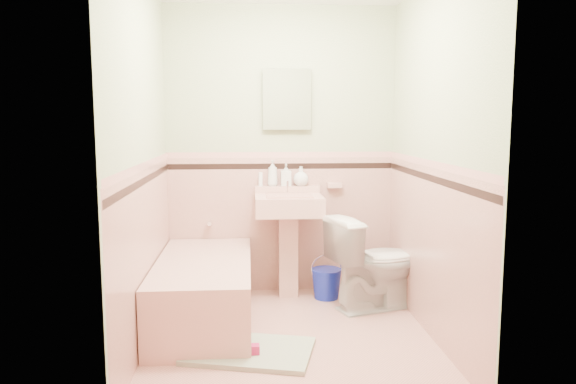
{
  "coord_description": "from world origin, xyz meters",
  "views": [
    {
      "loc": [
        -0.29,
        -3.74,
        1.52
      ],
      "look_at": [
        0.0,
        0.25,
        1.0
      ],
      "focal_mm": 34.43,
      "sensor_mm": 36.0,
      "label": 1
    }
  ],
  "objects": [
    {
      "name": "floor",
      "position": [
        0.0,
        0.0,
        0.0
      ],
      "size": [
        2.2,
        2.2,
        0.0
      ],
      "primitive_type": "plane",
      "color": "#D6998C",
      "rests_on": "ground"
    },
    {
      "name": "wainscot_back",
      "position": [
        0.0,
        1.09,
        0.6
      ],
      "size": [
        2.0,
        0.0,
        2.0
      ],
      "primitive_type": "plane",
      "rotation": [
        1.57,
        0.0,
        0.0
      ],
      "color": "#D89E91",
      "rests_on": "ground"
    },
    {
      "name": "sink",
      "position": [
        0.05,
        0.86,
        0.45
      ],
      "size": [
        0.57,
        0.48,
        0.89
      ],
      "primitive_type": null,
      "color": "#D19B8F",
      "rests_on": "floor"
    },
    {
      "name": "accent_right",
      "position": [
        0.98,
        0.0,
        1.12
      ],
      "size": [
        0.0,
        2.2,
        2.2
      ],
      "primitive_type": "plane",
      "rotation": [
        1.57,
        0.0,
        -1.57
      ],
      "color": "black",
      "rests_on": "ground"
    },
    {
      "name": "cap_right",
      "position": [
        0.98,
        0.0,
        1.22
      ],
      "size": [
        0.0,
        2.2,
        2.2
      ],
      "primitive_type": "plane",
      "rotation": [
        1.57,
        0.0,
        -1.57
      ],
      "color": "#D6938B",
      "rests_on": "ground"
    },
    {
      "name": "toilet",
      "position": [
        0.73,
        0.54,
        0.38
      ],
      "size": [
        0.85,
        0.64,
        0.77
      ],
      "primitive_type": "imported",
      "rotation": [
        0.0,
        0.0,
        1.9
      ],
      "color": "white",
      "rests_on": "floor"
    },
    {
      "name": "wainscot_right",
      "position": [
        0.99,
        0.0,
        0.6
      ],
      "size": [
        0.0,
        2.2,
        2.2
      ],
      "primitive_type": "plane",
      "rotation": [
        1.57,
        0.0,
        -1.57
      ],
      "color": "#D89E91",
      "rests_on": "ground"
    },
    {
      "name": "sink_faucet",
      "position": [
        0.05,
        1.0,
        0.95
      ],
      "size": [
        0.02,
        0.02,
        0.1
      ],
      "primitive_type": "cylinder",
      "color": "silver",
      "rests_on": "sink"
    },
    {
      "name": "wall_left",
      "position": [
        -1.0,
        0.0,
        1.25
      ],
      "size": [
        0.0,
        2.5,
        2.5
      ],
      "primitive_type": "plane",
      "rotation": [
        1.57,
        0.0,
        1.57
      ],
      "color": "beige",
      "rests_on": "ground"
    },
    {
      "name": "tub_faucet",
      "position": [
        -0.63,
        1.05,
        0.63
      ],
      "size": [
        0.04,
        0.12,
        0.04
      ],
      "primitive_type": "cylinder",
      "rotation": [
        1.57,
        0.0,
        0.0
      ],
      "color": "silver",
      "rests_on": "wall_back"
    },
    {
      "name": "soap_dish",
      "position": [
        0.47,
        1.06,
        0.95
      ],
      "size": [
        0.12,
        0.07,
        0.04
      ],
      "primitive_type": "cube",
      "color": "#D19B8F",
      "rests_on": "wall_back"
    },
    {
      "name": "wall_back",
      "position": [
        0.0,
        1.1,
        1.25
      ],
      "size": [
        2.5,
        0.0,
        2.5
      ],
      "primitive_type": "plane",
      "rotation": [
        1.57,
        0.0,
        0.0
      ],
      "color": "beige",
      "rests_on": "ground"
    },
    {
      "name": "bath_mat",
      "position": [
        -0.29,
        -0.27,
        0.02
      ],
      "size": [
        0.92,
        0.72,
        0.03
      ],
      "primitive_type": "cube",
      "rotation": [
        0.0,
        0.0,
        -0.25
      ],
      "color": "#93A68A",
      "rests_on": "floor"
    },
    {
      "name": "soap_bottle_mid",
      "position": [
        0.04,
        1.04,
        1.05
      ],
      "size": [
        0.09,
        0.09,
        0.19
      ],
      "primitive_type": "imported",
      "rotation": [
        0.0,
        0.0,
        -0.0
      ],
      "color": "#B2B2B2",
      "rests_on": "sink"
    },
    {
      "name": "bucket",
      "position": [
        0.37,
        0.82,
        0.13
      ],
      "size": [
        0.33,
        0.33,
        0.26
      ],
      "primitive_type": null,
      "rotation": [
        0.0,
        0.0,
        0.34
      ],
      "color": "#1120A2",
      "rests_on": "floor"
    },
    {
      "name": "cap_front",
      "position": [
        0.0,
        -1.08,
        1.22
      ],
      "size": [
        2.0,
        0.0,
        2.0
      ],
      "primitive_type": "plane",
      "rotation": [
        -1.57,
        0.0,
        0.0
      ],
      "color": "#D6938B",
      "rests_on": "ground"
    },
    {
      "name": "accent_front",
      "position": [
        0.0,
        -1.08,
        1.12
      ],
      "size": [
        2.0,
        0.0,
        2.0
      ],
      "primitive_type": "plane",
      "rotation": [
        -1.57,
        0.0,
        0.0
      ],
      "color": "black",
      "rests_on": "ground"
    },
    {
      "name": "wainscot_front",
      "position": [
        0.0,
        -1.09,
        0.6
      ],
      "size": [
        2.0,
        0.0,
        2.0
      ],
      "primitive_type": "plane",
      "rotation": [
        -1.57,
        0.0,
        0.0
      ],
      "color": "#D89E91",
      "rests_on": "ground"
    },
    {
      "name": "shoe",
      "position": [
        -0.3,
        -0.35,
        0.06
      ],
      "size": [
        0.14,
        0.07,
        0.06
      ],
      "primitive_type": "cube",
      "rotation": [
        0.0,
        0.0,
        0.02
      ],
      "color": "#BF1E59",
      "rests_on": "bath_mat"
    },
    {
      "name": "wainscot_left",
      "position": [
        -0.99,
        0.0,
        0.6
      ],
      "size": [
        0.0,
        2.2,
        2.2
      ],
      "primitive_type": "plane",
      "rotation": [
        1.57,
        0.0,
        1.57
      ],
      "color": "#D89E91",
      "rests_on": "ground"
    },
    {
      "name": "accent_back",
      "position": [
        0.0,
        1.08,
        1.12
      ],
      "size": [
        2.0,
        0.0,
        2.0
      ],
      "primitive_type": "plane",
      "rotation": [
        1.57,
        0.0,
        0.0
      ],
      "color": "black",
      "rests_on": "ground"
    },
    {
      "name": "wall_front",
      "position": [
        0.0,
        -1.1,
        1.25
      ],
      "size": [
        2.5,
        0.0,
        2.5
      ],
      "primitive_type": "plane",
      "rotation": [
        -1.57,
        0.0,
        0.0
      ],
      "color": "beige",
      "rests_on": "ground"
    },
    {
      "name": "medicine_cabinet",
      "position": [
        0.05,
        1.07,
        1.7
      ],
      "size": [
        0.37,
        0.04,
        0.46
      ],
      "primitive_type": "cube",
      "color": "white",
      "rests_on": "wall_back"
    },
    {
      "name": "wall_right",
      "position": [
        1.0,
        0.0,
        1.25
      ],
      "size": [
        0.0,
        2.5,
        2.5
      ],
      "primitive_type": "plane",
      "rotation": [
        1.57,
        0.0,
        -1.57
      ],
      "color": "beige",
      "rests_on": "ground"
    },
    {
      "name": "soap_bottle_left",
      "position": [
        -0.08,
        1.04,
        1.06
      ],
      "size": [
        0.11,
        0.11,
        0.22
      ],
      "primitive_type": "imported",
      "rotation": [
        0.0,
        0.0,
        0.4
      ],
      "color": "#B2B2B2",
      "rests_on": "sink"
    },
    {
      "name": "soap_bottle_right",
      "position": [
        0.17,
        1.04,
        1.04
      ],
      "size": [
        0.17,
        0.17,
        0.17
      ],
      "primitive_type": "imported",
      "rotation": [
        0.0,
        0.0,
        0.32
      ],
      "color": "#B2B2B2",
      "rests_on": "sink"
    },
    {
      "name": "tube",
      "position": [
        -0.18,
        1.04,
        1.01
      ],
      "size": [
        0.04,
        0.04,
        0.12
      ],
      "primitive_type": "cylinder",
      "rotation": [
        0.0,
        0.0,
        -0.01
      ],
      "color": "white",
      "rests_on": "sink"
    },
    {
      "name": "cap_back",
      "position": [
        0.0,
        1.08,
        1.22
      ],
      "size": [
        2.0,
        0.0,
        2.0
      ],
      "primitive_type": "plane",
      "rotation": [
        1.57,
        0.0,
        0.0
      ],
      "color": "#D6938B",
      "rests_on": "ground"
    },
    {
      "name": "accent_left",
      "position": [
        -0.98,
        0.0,
        1.12
      ],
      "size": [
        0.0,
        2.2,
        2.2
      ],
      "primitive_type": "plane",
      "rotation": [
        1.57,
        0.0,
        1.57
      ],
      "color": "black",
      "rests_on": "ground"
    },
    {
      "name": "bathtub",
      "position": [
        -0.63,
        0.33,
        0.23
      ],
      "size": [
        0.7,
        1.5,
        0.45
      ],
      "primitive_type": "cube",
      "color": "#D19B8F",
      "rests_on": "floor"
    },
    {
      "name": "cap_left",
      "position": [
        -0.98,
        0.0,
        1.22
      ],
      "size": [
        0.0,
        2.2,
        2.2
      ],
      "primitive_type": "plane",
      "rotation": [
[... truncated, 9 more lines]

